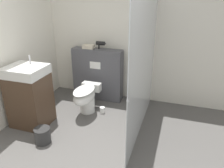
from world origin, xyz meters
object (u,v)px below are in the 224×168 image
(waste_bin, at_px, (43,135))
(sink_vanity, at_px, (29,96))
(hair_drier, at_px, (101,43))
(toilet, at_px, (86,97))

(waste_bin, bearing_deg, sink_vanity, 139.40)
(sink_vanity, distance_m, hair_drier, 1.63)
(sink_vanity, distance_m, waste_bin, 0.73)
(toilet, relative_size, waste_bin, 2.93)
(toilet, distance_m, waste_bin, 1.05)
(sink_vanity, relative_size, hair_drier, 5.82)
(toilet, xyz_separation_m, waste_bin, (-0.26, -1.00, -0.19))
(sink_vanity, height_order, waste_bin, sink_vanity)
(toilet, bearing_deg, hair_drier, 85.99)
(toilet, height_order, hair_drier, hair_drier)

